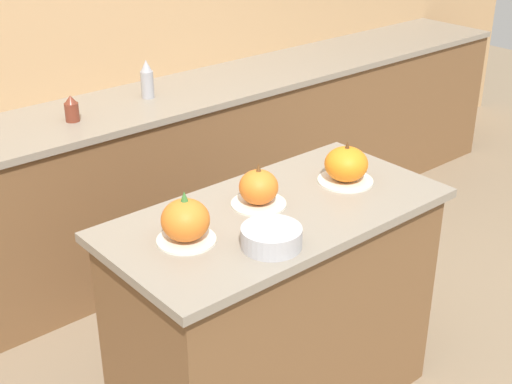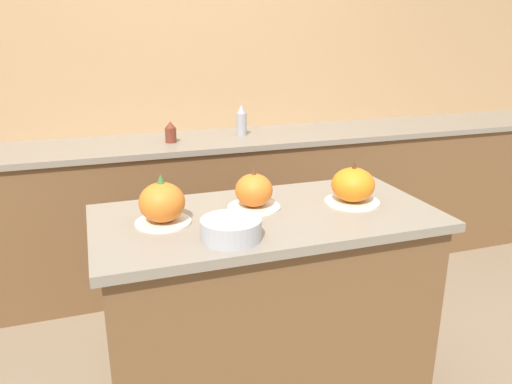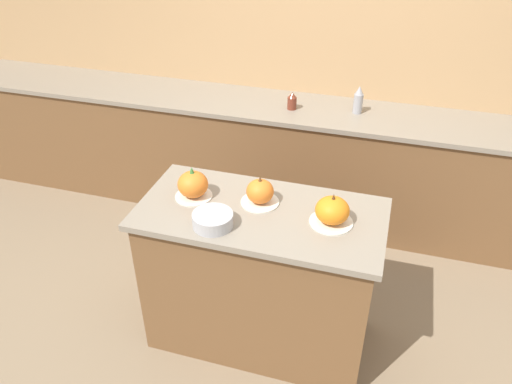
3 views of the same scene
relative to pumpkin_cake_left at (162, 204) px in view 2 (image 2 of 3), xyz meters
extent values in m
cube|color=tan|center=(0.39, 1.66, 0.25)|extent=(8.00, 0.06, 2.50)
cube|color=brown|center=(0.39, -0.03, -0.56)|extent=(1.24, 0.59, 0.89)
cube|color=gray|center=(0.39, -0.03, -0.09)|extent=(1.30, 0.65, 0.03)
cube|color=brown|center=(0.39, 1.33, -0.55)|extent=(6.00, 0.56, 0.90)
cube|color=gray|center=(0.39, 1.33, -0.08)|extent=(6.00, 0.60, 0.03)
cylinder|color=silver|center=(0.00, 0.00, -0.07)|extent=(0.20, 0.20, 0.01)
ellipsoid|color=orange|center=(0.00, 0.00, 0.01)|extent=(0.16, 0.16, 0.14)
cone|color=#38702D|center=(0.00, 0.00, 0.09)|extent=(0.03, 0.03, 0.04)
cylinder|color=silver|center=(0.36, 0.05, -0.07)|extent=(0.21, 0.21, 0.01)
ellipsoid|color=orange|center=(0.36, 0.05, 0.00)|extent=(0.15, 0.15, 0.13)
cone|color=brown|center=(0.36, 0.05, 0.08)|extent=(0.02, 0.02, 0.04)
cylinder|color=silver|center=(0.76, -0.02, -0.07)|extent=(0.22, 0.22, 0.01)
ellipsoid|color=orange|center=(0.76, -0.02, 0.00)|extent=(0.17, 0.17, 0.14)
cone|color=#4C2D14|center=(0.76, -0.02, 0.08)|extent=(0.02, 0.02, 0.03)
cylinder|color=#99999E|center=(0.72, 1.35, 0.01)|extent=(0.07, 0.07, 0.14)
cone|color=#99999E|center=(0.72, 1.35, 0.11)|extent=(0.06, 0.06, 0.06)
cylinder|color=maroon|center=(0.25, 1.29, -0.02)|extent=(0.07, 0.07, 0.09)
cone|color=maroon|center=(0.25, 1.29, 0.05)|extent=(0.06, 0.06, 0.04)
cylinder|color=#ADADB2|center=(0.19, -0.21, -0.04)|extent=(0.21, 0.21, 0.07)
camera|label=1|loc=(-1.18, -1.75, 1.12)|focal=50.00mm
camera|label=2|loc=(-0.22, -1.69, 0.59)|focal=35.00mm
camera|label=3|loc=(0.97, -2.07, 1.42)|focal=35.00mm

